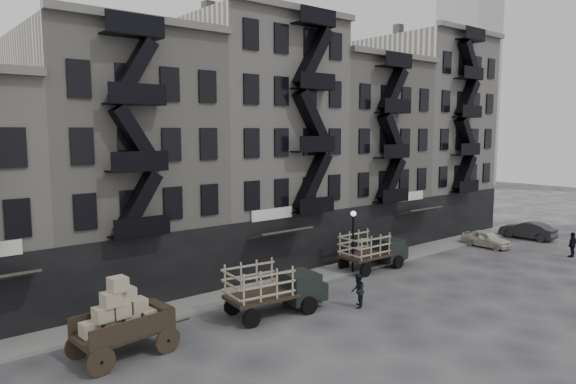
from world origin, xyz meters
TOP-DOWN VIEW (x-y plane):
  - ground at (0.00, 0.00)m, footprint 140.00×140.00m
  - sidewalk at (0.00, 3.75)m, footprint 55.00×2.50m
  - building_midwest at (-10.00, 9.83)m, footprint 10.00×11.35m
  - building_center at (-0.00, 9.82)m, footprint 10.00×11.35m
  - building_mideast at (10.00, 9.83)m, footprint 10.00×11.35m
  - building_east at (20.00, 9.82)m, footprint 10.00×11.35m
  - lamp_post at (3.00, 2.60)m, footprint 0.36×0.36m
  - wagon at (-13.83, 0.01)m, footprint 4.33×2.61m
  - stake_truck_west at (-5.65, -0.02)m, footprint 5.66×2.79m
  - stake_truck_east at (5.05, 2.60)m, footprint 5.36×2.29m
  - car_east at (17.40, 1.21)m, footprint 1.67×4.02m
  - car_far at (23.26, 0.63)m, footprint 1.92×4.73m
  - pedestrian_mid at (-1.55, -2.11)m, footprint 1.15×1.12m
  - policeman at (19.25, -4.72)m, footprint 1.15×0.51m

SIDE VIEW (x-z plane):
  - ground at x=0.00m, z-range 0.00..0.00m
  - sidewalk at x=0.00m, z-range 0.00..0.15m
  - car_east at x=17.40m, z-range 0.00..1.36m
  - car_far at x=23.26m, z-range 0.00..1.53m
  - pedestrian_mid at x=-1.55m, z-range 0.00..1.87m
  - policeman at x=19.25m, z-range 0.00..1.93m
  - stake_truck_east at x=5.05m, z-range 0.19..2.85m
  - stake_truck_west at x=-5.65m, z-range 0.19..2.94m
  - wagon at x=-13.83m, z-range 0.25..3.75m
  - lamp_post at x=3.00m, z-range 0.64..4.92m
  - building_midwest at x=-10.00m, z-range -0.60..15.60m
  - building_mideast at x=10.00m, z-range -0.60..15.60m
  - building_center at x=0.00m, z-range -0.60..17.60m
  - building_east at x=20.00m, z-range -0.60..18.60m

